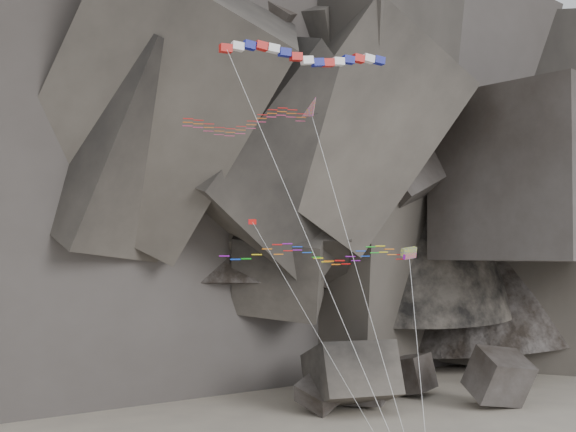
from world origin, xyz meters
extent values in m
cube|color=#47423F|center=(15.80, 37.81, 2.23)|extent=(8.80, 8.21, 6.45)
cube|color=#47423F|center=(29.38, 29.69, 2.56)|extent=(7.02, 6.98, 7.23)
cube|color=#47423F|center=(37.10, 39.41, 1.12)|extent=(4.14, 4.02, 4.06)
cube|color=#47423F|center=(22.46, 38.28, 2.12)|extent=(6.52, 6.30, 5.19)
cube|color=#47423F|center=(14.74, 36.99, 1.37)|extent=(5.03, 5.42, 4.55)
cube|color=#47423F|center=(14.27, 35.51, 2.46)|extent=(10.80, 10.46, 6.74)
cube|color=#47423F|center=(-24.36, 39.67, 1.86)|extent=(5.34, 5.46, 5.25)
cube|color=#47423F|center=(12.73, 31.94, 3.00)|extent=(9.97, 9.70, 8.14)
cube|color=#47423F|center=(8.86, 31.39, 1.11)|extent=(5.61, 5.81, 4.63)
cylinder|color=silver|center=(3.47, -1.37, 14.91)|extent=(5.03, 9.47, 26.18)
cube|color=red|center=(-5.40, -0.07, 31.08)|extent=(0.85, 0.64, 0.51)
cube|color=white|center=(-4.62, 0.05, 31.29)|extent=(0.88, 0.65, 0.57)
cube|color=navy|center=(-3.83, 0.13, 31.43)|extent=(0.90, 0.65, 0.60)
cube|color=red|center=(-3.05, 0.18, 31.44)|extent=(0.91, 0.65, 0.61)
cube|color=white|center=(-2.27, 0.22, 31.33)|extent=(0.89, 0.65, 0.58)
cube|color=navy|center=(-1.49, 0.29, 31.13)|extent=(0.86, 0.65, 0.52)
cube|color=red|center=(-0.71, 0.40, 30.92)|extent=(0.88, 0.65, 0.56)
cube|color=white|center=(0.08, 0.56, 30.76)|extent=(0.90, 0.65, 0.60)
cube|color=navy|center=(0.86, 0.77, 30.71)|extent=(0.91, 0.65, 0.61)
cube|color=red|center=(1.64, 1.01, 30.79)|extent=(0.90, 0.65, 0.59)
cube|color=white|center=(2.42, 1.26, 30.98)|extent=(0.86, 0.65, 0.54)
cube|color=navy|center=(3.20, 1.50, 31.20)|extent=(0.87, 0.65, 0.54)
cube|color=red|center=(3.98, 1.70, 31.38)|extent=(0.90, 0.65, 0.59)
cube|color=white|center=(4.77, 1.86, 31.45)|extent=(0.91, 0.66, 0.61)
cube|color=navy|center=(5.55, 1.96, 31.40)|extent=(0.90, 0.65, 0.60)
cylinder|color=silver|center=(0.28, -3.18, 16.45)|extent=(11.40, 5.84, 29.27)
cube|color=#D6F40D|center=(7.82, 2.30, 18.10)|extent=(1.35, 1.00, 0.76)
cube|color=#0CB219|center=(7.82, 2.12, 17.81)|extent=(1.12, 0.79, 0.52)
cylinder|color=silver|center=(6.89, -1.89, 9.96)|extent=(1.88, 8.42, 16.29)
cube|color=red|center=(-3.56, 0.58, 20.08)|extent=(0.52, 0.09, 0.33)
cube|color=navy|center=(-3.73, 0.59, 20.08)|extent=(0.19, 0.06, 0.34)
cylinder|color=silver|center=(1.20, -2.75, 10.95)|extent=(9.55, 6.68, 18.27)
camera|label=1|loc=(-11.07, -45.27, 18.83)|focal=45.00mm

